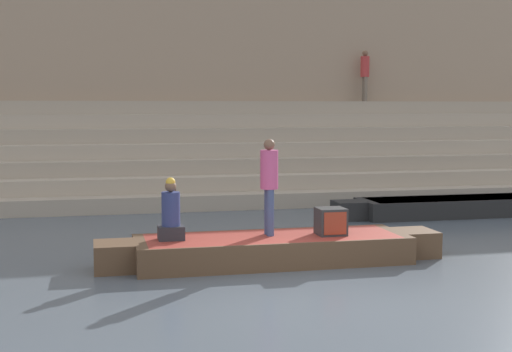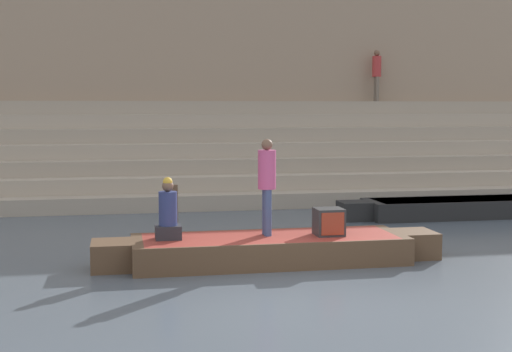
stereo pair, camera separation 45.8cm
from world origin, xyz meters
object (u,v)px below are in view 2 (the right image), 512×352
object	(u,v)px
person_rowing	(168,214)
rowboat_main	(269,248)
tv_set	(329,222)
moored_boat_shore	(467,207)
mooring_post	(174,213)
person_standing	(267,180)
person_on_steps	(377,72)

from	to	relation	value
person_rowing	rowboat_main	bearing A→B (deg)	-4.98
tv_set	person_rowing	bearing A→B (deg)	-178.12
rowboat_main	person_rowing	world-z (taller)	person_rowing
moored_boat_shore	mooring_post	xyz separation A→B (m)	(-7.13, -1.76, 0.32)
person_standing	tv_set	distance (m)	1.27
person_standing	mooring_post	bearing A→B (deg)	119.17
person_standing	mooring_post	xyz separation A→B (m)	(-1.40, 2.20, -0.85)
mooring_post	tv_set	bearing A→B (deg)	-44.76
person_standing	rowboat_main	bearing A→B (deg)	-80.61
mooring_post	person_on_steps	distance (m)	11.21
person_standing	tv_set	bearing A→B (deg)	-14.79
person_rowing	person_on_steps	bearing A→B (deg)	50.69
person_standing	moored_boat_shore	distance (m)	7.06
mooring_post	person_standing	bearing A→B (deg)	-57.50
tv_set	mooring_post	world-z (taller)	mooring_post
person_on_steps	rowboat_main	bearing A→B (deg)	-133.15
rowboat_main	person_rowing	bearing A→B (deg)	176.26
person_standing	mooring_post	distance (m)	2.74
moored_boat_shore	mooring_post	bearing A→B (deg)	-166.30
person_on_steps	tv_set	bearing A→B (deg)	-128.49
person_rowing	mooring_post	xyz separation A→B (m)	(0.26, 2.26, -0.32)
tv_set	moored_boat_shore	size ratio (longest dim) A/B	0.07
person_rowing	tv_set	bearing A→B (deg)	-6.70
rowboat_main	person_on_steps	world-z (taller)	person_on_steps
rowboat_main	person_on_steps	xyz separation A→B (m)	(5.71, 10.34, 3.50)
person_rowing	person_on_steps	world-z (taller)	person_on_steps
person_rowing	tv_set	xyz separation A→B (m)	(2.69, -0.15, -0.19)
tv_set	mooring_post	distance (m)	3.42
moored_boat_shore	person_on_steps	xyz separation A→B (m)	(0.01, 6.28, 3.51)
rowboat_main	mooring_post	bearing A→B (deg)	119.36
person_standing	mooring_post	world-z (taller)	person_standing
mooring_post	person_on_steps	size ratio (longest dim) A/B	0.67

